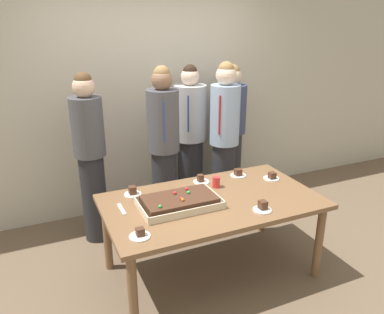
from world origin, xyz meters
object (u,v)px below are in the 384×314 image
(plated_slice_near_left, at_px, (140,234))
(person_green_shirt_behind, at_px, (164,149))
(plated_slice_center_front, at_px, (263,207))
(party_table, at_px, (212,208))
(person_far_right_suit, at_px, (190,138))
(plated_slice_far_right, at_px, (272,177))
(person_striped_tie_right, at_px, (90,156))
(plated_slice_center_back, at_px, (133,192))
(person_left_edge_reaching, at_px, (231,134))
(plated_slice_far_left, at_px, (238,174))
(person_serving_front, at_px, (224,140))
(cake_server_utensil, at_px, (122,209))
(plated_slice_near_right, at_px, (201,180))
(drink_cup_nearest, at_px, (216,182))
(sheet_cake, at_px, (179,202))

(plated_slice_near_left, xyz_separation_m, person_green_shirt_behind, (0.61, 1.19, 0.18))
(plated_slice_center_front, bearing_deg, party_table, 130.54)
(party_table, xyz_separation_m, person_far_right_suit, (0.34, 1.24, 0.23))
(plated_slice_far_right, height_order, person_far_right_suit, person_far_right_suit)
(person_green_shirt_behind, xyz_separation_m, person_striped_tie_right, (-0.71, 0.12, -0.01))
(plated_slice_center_back, relative_size, person_left_edge_reaching, 0.09)
(plated_slice_near_left, height_order, person_far_right_suit, person_far_right_suit)
(plated_slice_far_right, xyz_separation_m, person_striped_tie_right, (-1.54, 0.84, 0.16))
(plated_slice_far_left, relative_size, person_serving_front, 0.09)
(plated_slice_far_right, distance_m, cake_server_utensil, 1.46)
(party_table, relative_size, person_green_shirt_behind, 1.03)
(plated_slice_near_right, bearing_deg, plated_slice_far_left, -1.00)
(party_table, relative_size, drink_cup_nearest, 18.10)
(sheet_cake, relative_size, person_green_shirt_behind, 0.37)
(drink_cup_nearest, bearing_deg, plated_slice_far_left, 24.54)
(plated_slice_far_left, height_order, cake_server_utensil, plated_slice_far_left)
(party_table, height_order, plated_slice_center_back, plated_slice_center_back)
(sheet_cake, xyz_separation_m, plated_slice_center_front, (0.58, -0.33, -0.01))
(person_serving_front, bearing_deg, party_table, 11.81)
(sheet_cake, xyz_separation_m, drink_cup_nearest, (0.44, 0.21, 0.01))
(party_table, bearing_deg, plated_slice_center_front, -49.46)
(plated_slice_near_left, bearing_deg, person_left_edge_reaching, 44.07)
(drink_cup_nearest, relative_size, person_far_right_suit, 0.06)
(cake_server_utensil, height_order, person_left_edge_reaching, person_left_edge_reaching)
(cake_server_utensil, xyz_separation_m, person_striped_tie_right, (-0.08, 0.86, 0.18))
(sheet_cake, bearing_deg, plated_slice_far_right, 8.96)
(party_table, distance_m, plated_slice_center_front, 0.45)
(person_far_right_suit, bearing_deg, plated_slice_near_left, -7.10)
(sheet_cake, relative_size, plated_slice_near_right, 4.34)
(person_serving_front, bearing_deg, sheet_cake, 0.00)
(plated_slice_near_right, bearing_deg, person_serving_front, 43.96)
(plated_slice_far_right, bearing_deg, plated_slice_near_left, -161.68)
(person_green_shirt_behind, bearing_deg, plated_slice_near_left, -15.15)
(plated_slice_far_left, distance_m, plated_slice_center_back, 1.05)
(cake_server_utensil, bearing_deg, plated_slice_far_right, 1.05)
(plated_slice_far_right, xyz_separation_m, plated_slice_center_front, (-0.43, -0.49, 0.00))
(plated_slice_far_left, xyz_separation_m, person_striped_tie_right, (-1.29, 0.64, 0.16))
(plated_slice_center_front, bearing_deg, person_left_edge_reaching, 69.64)
(drink_cup_nearest, xyz_separation_m, person_striped_tie_right, (-0.97, 0.78, 0.13))
(plated_slice_near_left, bearing_deg, person_striped_tie_right, 94.51)
(plated_slice_near_right, xyz_separation_m, person_far_right_suit, (0.27, 0.87, 0.13))
(plated_slice_near_left, height_order, person_serving_front, person_serving_front)
(plated_slice_near_left, height_order, person_green_shirt_behind, person_green_shirt_behind)
(plated_slice_far_left, bearing_deg, person_green_shirt_behind, 138.01)
(plated_slice_center_back, bearing_deg, cake_server_utensil, -124.23)
(party_table, distance_m, person_left_edge_reaching, 1.50)
(plated_slice_far_right, bearing_deg, party_table, -167.29)
(plated_slice_center_back, bearing_deg, plated_slice_far_left, -0.21)
(plated_slice_far_left, bearing_deg, person_far_right_suit, 97.94)
(plated_slice_far_right, distance_m, person_serving_front, 0.73)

